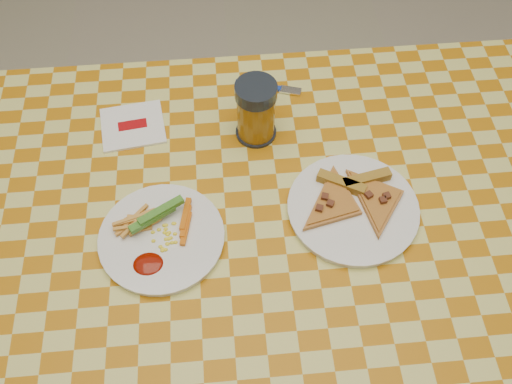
% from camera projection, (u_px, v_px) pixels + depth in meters
% --- Properties ---
extents(ground, '(8.00, 8.00, 0.00)m').
position_uv_depth(ground, '(255.00, 355.00, 1.67)').
color(ground, beige).
rests_on(ground, ground).
extents(table, '(1.28, 0.88, 0.76)m').
position_uv_depth(table, '(254.00, 242.00, 1.10)').
color(table, white).
rests_on(table, ground).
extents(plate_left, '(0.23, 0.23, 0.01)m').
position_uv_depth(plate_left, '(162.00, 239.00, 1.01)').
color(plate_left, white).
rests_on(plate_left, table).
extents(plate_right, '(0.27, 0.27, 0.01)m').
position_uv_depth(plate_right, '(353.00, 209.00, 1.05)').
color(plate_right, white).
rests_on(plate_right, table).
extents(fries_veggies, '(0.16, 0.15, 0.04)m').
position_uv_depth(fries_veggies, '(156.00, 227.00, 1.01)').
color(fries_veggies, '#E59D49').
rests_on(fries_veggies, plate_left).
extents(pizza_slices, '(0.25, 0.21, 0.02)m').
position_uv_depth(pizza_slices, '(354.00, 199.00, 1.05)').
color(pizza_slices, '#B46D37').
rests_on(pizza_slices, plate_right).
extents(drink_glass, '(0.08, 0.08, 0.13)m').
position_uv_depth(drink_glass, '(256.00, 111.00, 1.11)').
color(drink_glass, black).
rests_on(drink_glass, table).
extents(napkin, '(0.14, 0.13, 0.01)m').
position_uv_depth(napkin, '(133.00, 126.00, 1.17)').
color(napkin, white).
rests_on(napkin, table).
extents(fork, '(0.14, 0.06, 0.01)m').
position_uv_depth(fork, '(269.00, 87.00, 1.23)').
color(fork, navy).
rests_on(fork, table).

